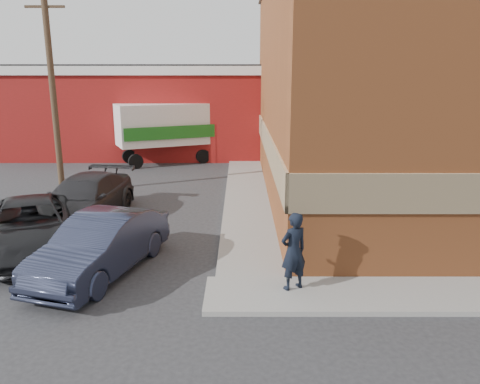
% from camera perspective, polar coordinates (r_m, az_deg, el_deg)
% --- Properties ---
extents(ground, '(90.00, 90.00, 0.00)m').
position_cam_1_polar(ground, '(12.09, -1.57, -10.79)').
color(ground, '#28282B').
rests_on(ground, ground).
extents(brick_building, '(14.25, 18.25, 9.36)m').
position_cam_1_polar(brick_building, '(21.55, 22.82, 12.05)').
color(brick_building, '#A7572B').
rests_on(brick_building, ground).
extents(sidewalk_west, '(1.80, 18.00, 0.12)m').
position_cam_1_polar(sidewalk_west, '(20.58, 0.78, 0.06)').
color(sidewalk_west, gray).
rests_on(sidewalk_west, ground).
extents(warehouse, '(16.30, 8.30, 5.60)m').
position_cam_1_polar(warehouse, '(31.67, -11.68, 9.84)').
color(warehouse, maroon).
rests_on(warehouse, ground).
extents(utility_pole, '(2.00, 0.26, 9.00)m').
position_cam_1_polar(utility_pole, '(21.43, -21.94, 12.30)').
color(utility_pole, '#4C3826').
rests_on(utility_pole, ground).
extents(man, '(0.82, 0.73, 1.89)m').
position_cam_1_polar(man, '(11.12, 6.54, -7.19)').
color(man, black).
rests_on(man, sidewalk_south).
extents(sedan, '(2.95, 5.02, 1.56)m').
position_cam_1_polar(sedan, '(12.76, -16.56, -6.21)').
color(sedan, '#282C42').
rests_on(sedan, ground).
extents(suv_a, '(4.33, 5.94, 1.50)m').
position_cam_1_polar(suv_a, '(15.10, -24.24, -3.83)').
color(suv_a, black).
rests_on(suv_a, ground).
extents(suv_b, '(2.93, 5.61, 1.55)m').
position_cam_1_polar(suv_b, '(17.57, -18.44, -0.77)').
color(suv_b, '#28272A').
rests_on(suv_b, ground).
extents(box_truck, '(7.19, 4.74, 3.44)m').
position_cam_1_polar(box_truck, '(27.65, -7.77, 7.66)').
color(box_truck, white).
rests_on(box_truck, ground).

